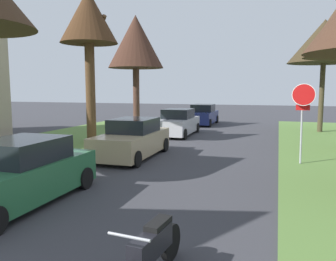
{
  "coord_description": "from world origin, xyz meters",
  "views": [
    {
      "loc": [
        3.52,
        -0.35,
        2.79
      ],
      "look_at": [
        0.19,
        9.92,
        1.47
      ],
      "focal_mm": 36.46,
      "sensor_mm": 36.0,
      "label": 1
    }
  ],
  "objects_px": {
    "parked_sedan_navy": "(203,115)",
    "street_tree_left_far": "(136,43)",
    "parked_sedan_green": "(18,175)",
    "street_tree_left_mid_b": "(89,20)",
    "parked_sedan_silver": "(177,123)",
    "stop_sign_far": "(303,106)",
    "street_tree_right_far": "(324,42)",
    "parked_sedan_tan": "(133,140)",
    "parked_motorcycle": "(152,250)"
  },
  "relations": [
    {
      "from": "street_tree_left_far",
      "to": "parked_motorcycle",
      "type": "xyz_separation_m",
      "value": [
        7.96,
        -18.03,
        -5.5
      ]
    },
    {
      "from": "street_tree_right_far",
      "to": "parked_sedan_tan",
      "type": "relative_size",
      "value": 1.59
    },
    {
      "from": "street_tree_right_far",
      "to": "parked_sedan_silver",
      "type": "height_order",
      "value": "street_tree_right_far"
    },
    {
      "from": "street_tree_right_far",
      "to": "parked_sedan_green",
      "type": "height_order",
      "value": "street_tree_right_far"
    },
    {
      "from": "parked_sedan_tan",
      "to": "parked_sedan_silver",
      "type": "bearing_deg",
      "value": 91.17
    },
    {
      "from": "parked_sedan_tan",
      "to": "parked_motorcycle",
      "type": "xyz_separation_m",
      "value": [
        3.98,
        -8.33,
        -0.24
      ]
    },
    {
      "from": "street_tree_left_far",
      "to": "parked_motorcycle",
      "type": "height_order",
      "value": "street_tree_left_far"
    },
    {
      "from": "parked_sedan_silver",
      "to": "parked_sedan_navy",
      "type": "xyz_separation_m",
      "value": [
        0.15,
        6.52,
        0.0
      ]
    },
    {
      "from": "parked_sedan_silver",
      "to": "parked_motorcycle",
      "type": "bearing_deg",
      "value": -74.95
    },
    {
      "from": "parked_sedan_green",
      "to": "parked_sedan_navy",
      "type": "relative_size",
      "value": 1.0
    },
    {
      "from": "street_tree_left_mid_b",
      "to": "parked_sedan_navy",
      "type": "distance_m",
      "value": 12.64
    },
    {
      "from": "street_tree_left_mid_b",
      "to": "parked_sedan_green",
      "type": "bearing_deg",
      "value": -70.27
    },
    {
      "from": "parked_sedan_navy",
      "to": "parked_motorcycle",
      "type": "distance_m",
      "value": 22.21
    },
    {
      "from": "street_tree_left_mid_b",
      "to": "parked_sedan_silver",
      "type": "bearing_deg",
      "value": 52.87
    },
    {
      "from": "stop_sign_far",
      "to": "street_tree_right_far",
      "type": "relative_size",
      "value": 0.42
    },
    {
      "from": "parked_sedan_silver",
      "to": "parked_motorcycle",
      "type": "relative_size",
      "value": 2.16
    },
    {
      "from": "street_tree_left_mid_b",
      "to": "parked_sedan_navy",
      "type": "relative_size",
      "value": 1.72
    },
    {
      "from": "street_tree_left_mid_b",
      "to": "parked_sedan_green",
      "type": "relative_size",
      "value": 1.72
    },
    {
      "from": "street_tree_right_far",
      "to": "parked_sedan_navy",
      "type": "relative_size",
      "value": 1.59
    },
    {
      "from": "stop_sign_far",
      "to": "street_tree_right_far",
      "type": "height_order",
      "value": "street_tree_right_far"
    },
    {
      "from": "parked_sedan_silver",
      "to": "street_tree_left_far",
      "type": "bearing_deg",
      "value": 144.84
    },
    {
      "from": "stop_sign_far",
      "to": "parked_sedan_navy",
      "type": "xyz_separation_m",
      "value": [
        -6.48,
        12.95,
        -1.44
      ]
    },
    {
      "from": "street_tree_left_mid_b",
      "to": "street_tree_left_far",
      "type": "height_order",
      "value": "street_tree_left_far"
    },
    {
      "from": "stop_sign_far",
      "to": "parked_sedan_silver",
      "type": "bearing_deg",
      "value": 135.86
    },
    {
      "from": "stop_sign_far",
      "to": "parked_sedan_silver",
      "type": "height_order",
      "value": "stop_sign_far"
    },
    {
      "from": "parked_sedan_green",
      "to": "parked_sedan_tan",
      "type": "height_order",
      "value": "same"
    },
    {
      "from": "parked_motorcycle",
      "to": "street_tree_right_far",
      "type": "bearing_deg",
      "value": 77.62
    },
    {
      "from": "street_tree_left_mid_b",
      "to": "parked_sedan_tan",
      "type": "height_order",
      "value": "street_tree_left_mid_b"
    },
    {
      "from": "stop_sign_far",
      "to": "parked_sedan_green",
      "type": "height_order",
      "value": "stop_sign_far"
    },
    {
      "from": "street_tree_left_far",
      "to": "parked_sedan_navy",
      "type": "bearing_deg",
      "value": 43.77
    },
    {
      "from": "parked_sedan_navy",
      "to": "parked_motorcycle",
      "type": "bearing_deg",
      "value": -79.69
    },
    {
      "from": "parked_sedan_tan",
      "to": "parked_sedan_navy",
      "type": "xyz_separation_m",
      "value": [
        0.0,
        13.52,
        0.0
      ]
    },
    {
      "from": "street_tree_left_far",
      "to": "parked_sedan_tan",
      "type": "xyz_separation_m",
      "value": [
        3.98,
        -9.7,
        -5.26
      ]
    },
    {
      "from": "street_tree_left_far",
      "to": "parked_sedan_navy",
      "type": "relative_size",
      "value": 1.76
    },
    {
      "from": "street_tree_left_mid_b",
      "to": "parked_motorcycle",
      "type": "distance_m",
      "value": 14.4
    },
    {
      "from": "parked_sedan_silver",
      "to": "street_tree_left_mid_b",
      "type": "bearing_deg",
      "value": -127.13
    },
    {
      "from": "street_tree_left_far",
      "to": "parked_sedan_tan",
      "type": "distance_m",
      "value": 11.73
    },
    {
      "from": "parked_sedan_navy",
      "to": "street_tree_left_mid_b",
      "type": "bearing_deg",
      "value": -107.6
    },
    {
      "from": "parked_sedan_navy",
      "to": "street_tree_left_far",
      "type": "bearing_deg",
      "value": -136.23
    },
    {
      "from": "street_tree_right_far",
      "to": "parked_sedan_silver",
      "type": "distance_m",
      "value": 10.53
    },
    {
      "from": "parked_sedan_green",
      "to": "parked_sedan_navy",
      "type": "height_order",
      "value": "same"
    },
    {
      "from": "parked_sedan_silver",
      "to": "parked_motorcycle",
      "type": "xyz_separation_m",
      "value": [
        4.12,
        -15.33,
        -0.24
      ]
    },
    {
      "from": "parked_sedan_tan",
      "to": "street_tree_left_far",
      "type": "bearing_deg",
      "value": 112.3
    },
    {
      "from": "parked_sedan_tan",
      "to": "parked_sedan_silver",
      "type": "relative_size",
      "value": 1.0
    },
    {
      "from": "parked_sedan_tan",
      "to": "parked_motorcycle",
      "type": "height_order",
      "value": "parked_sedan_tan"
    },
    {
      "from": "street_tree_left_far",
      "to": "stop_sign_far",
      "type": "bearing_deg",
      "value": -41.11
    },
    {
      "from": "parked_motorcycle",
      "to": "street_tree_left_mid_b",
      "type": "bearing_deg",
      "value": 124.13
    },
    {
      "from": "parked_sedan_tan",
      "to": "parked_sedan_silver",
      "type": "height_order",
      "value": "same"
    },
    {
      "from": "street_tree_left_mid_b",
      "to": "parked_sedan_silver",
      "type": "distance_m",
      "value": 7.71
    },
    {
      "from": "street_tree_right_far",
      "to": "street_tree_left_far",
      "type": "height_order",
      "value": "street_tree_left_far"
    }
  ]
}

